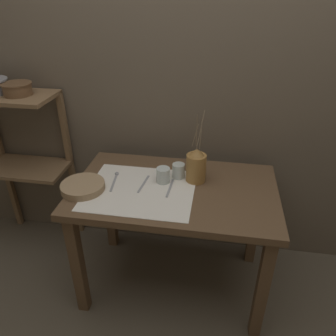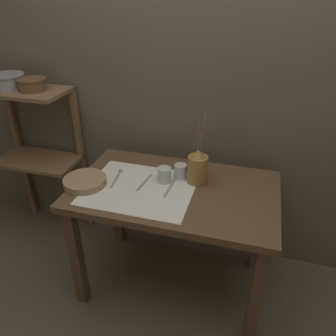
{
  "view_description": "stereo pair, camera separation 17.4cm",
  "coord_description": "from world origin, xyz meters",
  "views": [
    {
      "loc": [
        0.21,
        -1.49,
        1.72
      ],
      "look_at": [
        -0.04,
        0.0,
        0.85
      ],
      "focal_mm": 35.0,
      "sensor_mm": 36.0,
      "label": 1
    },
    {
      "loc": [
        0.38,
        -1.46,
        1.72
      ],
      "look_at": [
        -0.04,
        0.0,
        0.85
      ],
      "focal_mm": 35.0,
      "sensor_mm": 36.0,
      "label": 2
    }
  ],
  "objects": [
    {
      "name": "ground_plane",
      "position": [
        0.0,
        0.0,
        0.0
      ],
      "size": [
        12.0,
        12.0,
        0.0
      ],
      "primitive_type": "plane",
      "color": "brown"
    },
    {
      "name": "stone_wall_back",
      "position": [
        0.0,
        0.45,
        1.2
      ],
      "size": [
        7.0,
        0.06,
        2.4
      ],
      "color": "brown",
      "rests_on": "ground_plane"
    },
    {
      "name": "wooden_table",
      "position": [
        0.0,
        0.0,
        0.62
      ],
      "size": [
        1.12,
        0.69,
        0.73
      ],
      "color": "brown",
      "rests_on": "ground_plane"
    },
    {
      "name": "wooden_shelf_unit",
      "position": [
        -1.06,
        0.28,
        0.79
      ],
      "size": [
        0.56,
        0.31,
        1.13
      ],
      "color": "brown",
      "rests_on": "ground_plane"
    },
    {
      "name": "linen_cloth",
      "position": [
        -0.18,
        -0.06,
        0.74
      ],
      "size": [
        0.58,
        0.48,
        0.0
      ],
      "color": "white",
      "rests_on": "wooden_table"
    },
    {
      "name": "pitcher_with_flowers",
      "position": [
        0.11,
        0.09,
        0.83
      ],
      "size": [
        0.11,
        0.11,
        0.42
      ],
      "color": "olive",
      "rests_on": "wooden_table"
    },
    {
      "name": "wooden_bowl",
      "position": [
        -0.49,
        -0.1,
        0.76
      ],
      "size": [
        0.24,
        0.24,
        0.04
      ],
      "color": "#9E7F5B",
      "rests_on": "wooden_table"
    },
    {
      "name": "glass_tumbler_near",
      "position": [
        -0.07,
        0.04,
        0.78
      ],
      "size": [
        0.08,
        0.08,
        0.09
      ],
      "color": "silver",
      "rests_on": "wooden_table"
    },
    {
      "name": "glass_tumbler_far",
      "position": [
        0.01,
        0.11,
        0.78
      ],
      "size": [
        0.07,
        0.07,
        0.08
      ],
      "color": "silver",
      "rests_on": "wooden_table"
    },
    {
      "name": "spoon_outer",
      "position": [
        -0.35,
        0.04,
        0.74
      ],
      "size": [
        0.04,
        0.19,
        0.02
      ],
      "color": "#939399",
      "rests_on": "wooden_table"
    },
    {
      "name": "fork_inner",
      "position": [
        -0.18,
        -0.0,
        0.74
      ],
      "size": [
        0.03,
        0.18,
        0.0
      ],
      "color": "#939399",
      "rests_on": "wooden_table"
    },
    {
      "name": "knife_center",
      "position": [
        -0.02,
        -0.01,
        0.74
      ],
      "size": [
        0.02,
        0.18,
        0.0
      ],
      "color": "#939399",
      "rests_on": "wooden_table"
    },
    {
      "name": "metal_pot_small",
      "position": [
        -0.98,
        0.25,
        1.17
      ],
      "size": [
        0.18,
        0.18,
        0.07
      ],
      "color": "brown",
      "rests_on": "wooden_shelf_unit"
    }
  ]
}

